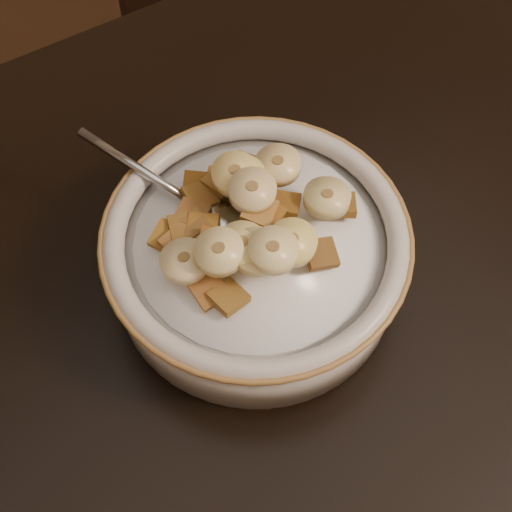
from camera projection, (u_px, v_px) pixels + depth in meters
floor at (427, 510)px, 1.20m from camera, size 4.00×4.50×0.10m
chair at (292, 36)px, 1.10m from camera, size 0.43×0.43×0.86m
cereal_bowl at (256, 261)px, 0.49m from camera, size 0.20×0.20×0.05m
milk at (256, 242)px, 0.47m from camera, size 0.16×0.16×0.00m
spoon at (216, 218)px, 0.48m from camera, size 0.05×0.06×0.01m
cereal_square_0 at (284, 204)px, 0.47m from camera, size 0.03×0.03×0.01m
cereal_square_1 at (198, 186)px, 0.49m from camera, size 0.03×0.03×0.01m
cereal_square_2 at (185, 228)px, 0.46m from camera, size 0.03×0.03×0.01m
cereal_square_3 at (214, 243)px, 0.45m from camera, size 0.03×0.03×0.01m
cereal_square_4 at (168, 238)px, 0.46m from camera, size 0.03×0.03×0.01m
cereal_square_5 at (321, 254)px, 0.45m from camera, size 0.03×0.03×0.01m
cereal_square_6 at (203, 228)px, 0.46m from camera, size 0.03×0.03×0.01m
cereal_square_7 at (220, 181)px, 0.49m from camera, size 0.03×0.03×0.01m
cereal_square_8 at (193, 258)px, 0.45m from camera, size 0.03×0.03×0.01m
cereal_square_9 at (192, 226)px, 0.46m from camera, size 0.02×0.02×0.01m
cereal_square_10 at (272, 235)px, 0.45m from camera, size 0.02×0.02×0.01m
cereal_square_11 at (259, 210)px, 0.45m from camera, size 0.03×0.03×0.01m
cereal_square_12 at (200, 196)px, 0.48m from camera, size 0.02×0.02×0.01m
cereal_square_13 at (221, 181)px, 0.48m from camera, size 0.02×0.02×0.01m
cereal_square_14 at (228, 297)px, 0.44m from camera, size 0.02×0.02×0.01m
cereal_square_15 at (266, 214)px, 0.46m from camera, size 0.03×0.03×0.01m
cereal_square_16 at (192, 214)px, 0.47m from camera, size 0.03×0.03×0.01m
cereal_square_17 at (244, 166)px, 0.49m from camera, size 0.03×0.03×0.01m
cereal_square_18 at (341, 204)px, 0.48m from camera, size 0.03×0.03×0.01m
cereal_square_19 at (244, 182)px, 0.48m from camera, size 0.03×0.03×0.01m
cereal_square_20 at (209, 290)px, 0.45m from camera, size 0.02×0.02×0.01m
cereal_square_21 at (179, 243)px, 0.46m from camera, size 0.02×0.02×0.01m
banana_slice_0 at (185, 261)px, 0.44m from camera, size 0.04×0.04×0.01m
banana_slice_1 at (252, 191)px, 0.45m from camera, size 0.04×0.04×0.01m
banana_slice_2 at (219, 252)px, 0.43m from camera, size 0.04×0.04×0.01m
banana_slice_3 at (292, 242)px, 0.44m from camera, size 0.04×0.04×0.01m
banana_slice_4 at (242, 178)px, 0.47m from camera, size 0.04×0.04×0.01m
banana_slice_5 at (273, 250)px, 0.43m from camera, size 0.04×0.04×0.01m
banana_slice_6 at (242, 245)px, 0.44m from camera, size 0.04×0.04×0.01m
banana_slice_7 at (327, 198)px, 0.46m from camera, size 0.04×0.04×0.01m
banana_slice_8 at (235, 174)px, 0.46m from camera, size 0.04×0.04×0.01m
banana_slice_9 at (257, 252)px, 0.44m from camera, size 0.04×0.04×0.01m
banana_slice_10 at (278, 165)px, 0.48m from camera, size 0.04×0.04×0.01m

